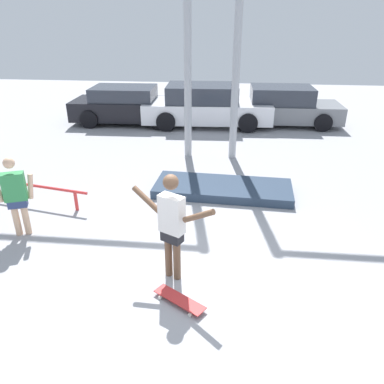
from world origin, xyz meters
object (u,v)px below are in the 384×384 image
skateboard (179,300)px  bystander (16,194)px  parked_car_black (128,105)px  manual_pad (223,189)px  parked_car_white (206,106)px  grind_rail (23,186)px  parked_car_grey (283,107)px  skateboarder (172,222)px

skateboard → bystander: (-3.11, 1.53, 0.75)m
parked_car_black → bystander: (0.08, -7.92, 0.17)m
skateboard → parked_car_black: bearing=141.3°
parked_car_black → bystander: size_ratio=2.75×
manual_pad → parked_car_white: size_ratio=0.67×
grind_rail → parked_car_black: (0.56, 6.66, 0.28)m
manual_pad → bystander: (-3.61, -2.16, 0.72)m
parked_car_white → parked_car_grey: (2.80, 0.39, -0.05)m
grind_rail → parked_car_grey: (6.24, 7.03, 0.28)m
parked_car_black → parked_car_white: bearing=-1.9°
skateboard → parked_car_white: bearing=124.6°
skateboard → parked_car_white: size_ratio=0.17×
skateboard → grind_rail: 4.68m
manual_pad → bystander: size_ratio=2.06×
grind_rail → parked_car_grey: bearing=48.4°
skateboarder → parked_car_white: bearing=118.5°
bystander → parked_car_black: bearing=-111.1°
skateboarder → skateboard: size_ratio=2.16×
skateboard → grind_rail: size_ratio=0.26×
parked_car_grey → bystander: 10.01m
manual_pad → grind_rail: bearing=-168.0°
skateboard → parked_car_grey: bearing=108.5°
parked_car_grey → manual_pad: bearing=-109.1°
manual_pad → parked_car_white: (-0.80, 5.74, 0.60)m
manual_pad → parked_car_white: bearing=97.9°
skateboarder → manual_pad: bearing=105.4°
skateboard → parked_car_black: (-3.19, 9.45, 0.58)m
bystander → skateboarder: bearing=140.5°
parked_car_white → grind_rail: bearing=-120.0°
skateboarder → parked_car_white: 8.85m
skateboarder → parked_car_white: skateboarder is taller
manual_pad → skateboard: bearing=-97.6°
parked_car_black → parked_car_grey: bearing=2.2°
grind_rail → parked_car_white: size_ratio=0.67×
parked_car_black → skateboarder: bearing=-72.8°
skateboarder → bystander: skateboarder is taller
grind_rail → bystander: size_ratio=2.05×
grind_rail → skateboarder: bearing=-31.7°
bystander → parked_car_white: bearing=-131.2°
parked_car_black → parked_car_white: parked_car_white is taller
manual_pad → parked_car_black: parked_car_black is taller
parked_car_grey → bystander: bystander is taller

